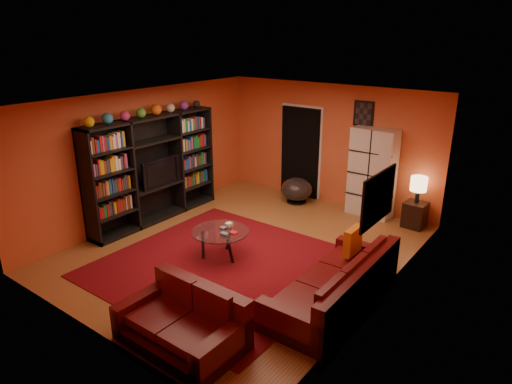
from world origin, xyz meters
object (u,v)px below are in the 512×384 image
Objects in this scene: entertainment_unit at (153,169)px; sofa at (339,287)px; table_lamp at (419,185)px; loveseat at (186,321)px; coffee_table at (220,234)px; tv at (158,171)px; side_table at (415,215)px; storage_cabinet at (372,173)px; bowl_chair at (297,190)px.

entertainment_unit reaches higher than sofa.
loveseat is at bearing -101.83° from table_lamp.
coffee_table is at bearing 30.60° from loveseat.
table_lamp reaches higher than sofa.
tv reaches higher than side_table.
storage_cabinet reaches higher than loveseat.
entertainment_unit is 5.74× the size of table_lamp.
tv is 0.40× the size of sofa.
loveseat is at bearing -88.25° from storage_cabinet.
tv is 2.26m from coffee_table.
coffee_table is at bearing -12.88° from entertainment_unit.
storage_cabinet is 3.64× the size of side_table.
storage_cabinet reaches higher than bowl_chair.
sofa is 3.58m from storage_cabinet.
table_lamp is (4.36, 2.75, -0.18)m from entertainment_unit.
loveseat reaches higher than coffee_table.
entertainment_unit is at bearing 172.11° from sofa.
coffee_table is (2.12, -0.58, -0.56)m from tv.
entertainment_unit reaches higher than tv.
coffee_table is (2.17, -0.49, -0.61)m from entertainment_unit.
storage_cabinet reaches higher than table_lamp.
sofa is 4.04m from bowl_chair.
entertainment_unit is 6.00× the size of side_table.
sofa reaches higher than coffee_table.
sofa is at bearing -88.96° from table_lamp.
entertainment_unit is at bearing 167.12° from coffee_table.
tv reaches higher than bowl_chair.
entertainment_unit reaches higher than loveseat.
loveseat is (3.23, -2.50, -0.72)m from tv.
loveseat reaches higher than bowl_chair.
sofa is 1.33× the size of storage_cabinet.
tv reaches higher than sofa.
loveseat is 1.61× the size of coffee_table.
coffee_table is 3.55m from storage_cabinet.
loveseat is 5.13m from bowl_chair.
tv is 1.41× the size of bowl_chair.
sofa is at bearing -98.44° from tv.
bowl_chair is 2.58m from side_table.
storage_cabinet is at bearing 177.04° from side_table.
side_table is (-0.06, 3.32, -0.03)m from sofa.
tv is (0.05, 0.08, -0.05)m from entertainment_unit.
sofa is 4.83× the size of side_table.
table_lamp is (0.97, -0.05, -0.04)m from storage_cabinet.
side_table is (1.08, 5.17, -0.03)m from loveseat.
side_table is (2.19, 3.24, -0.19)m from coffee_table.
storage_cabinet reaches higher than side_table.
bowl_chair reaches higher than side_table.
entertainment_unit is 0.11m from tv.
loveseat is at bearing -73.23° from bowl_chair.
table_lamp is at bearing 32.26° from entertainment_unit.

